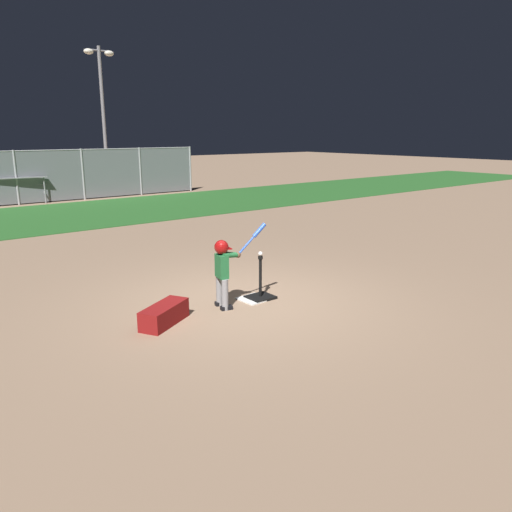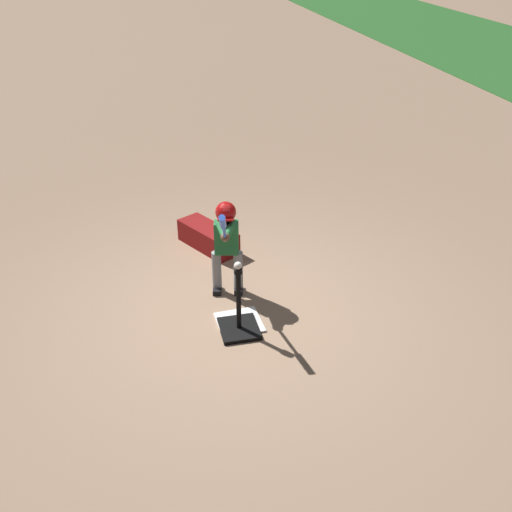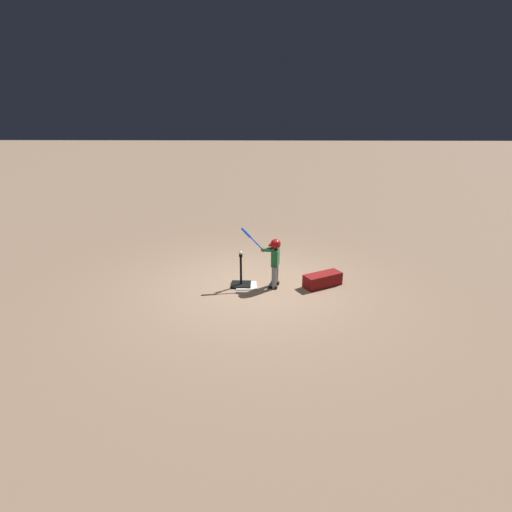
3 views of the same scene
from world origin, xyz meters
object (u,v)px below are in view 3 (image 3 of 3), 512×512
Objects in this scene: batting_tee at (241,281)px; baseball at (241,253)px; batter_child at (274,257)px; equipment_bag at (323,280)px.

baseball is at bearing -3.58° from batting_tee.
batting_tee is 9.66× the size of baseball.
batter_child is 1.52× the size of equipment_bag.
batter_child is 17.27× the size of baseball.
batter_child is at bearing -27.21° from equipment_bag.
equipment_bag is (-1.76, -0.02, -0.61)m from baseball.
batting_tee reaches higher than equipment_bag.
equipment_bag is at bearing -179.30° from baseball.
batting_tee is 0.56× the size of batter_child.
baseball is (0.70, -0.02, 0.07)m from batter_child.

